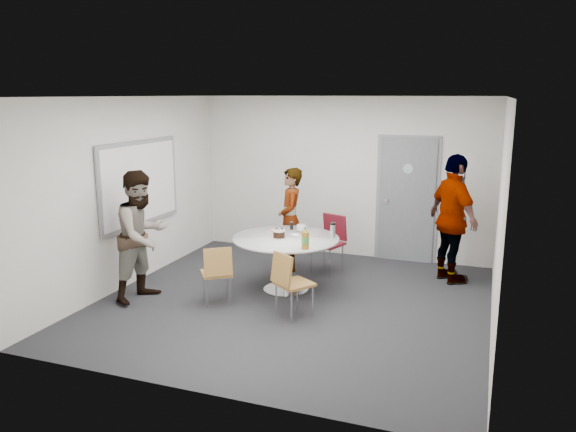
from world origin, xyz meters
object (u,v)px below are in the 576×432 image
at_px(whiteboard, 140,183).
at_px(chair_far, 331,237).
at_px(door, 407,200).
at_px(person_left, 142,236).
at_px(chair_near_left, 217,270).
at_px(person_main, 290,219).
at_px(table, 287,245).
at_px(chair_near_right, 289,279).
at_px(person_right, 453,219).

relative_size(whiteboard, chair_far, 2.11).
height_order(door, person_left, door).
height_order(chair_near_left, person_left, person_left).
bearing_deg(person_main, person_left, -60.05).
distance_m(door, chair_near_left, 3.58).
xyz_separation_m(table, person_left, (-1.72, -0.95, 0.21)).
bearing_deg(whiteboard, chair_near_right, -15.60).
distance_m(table, chair_near_right, 1.00).
bearing_deg(chair_near_left, whiteboard, 122.08).
relative_size(door, person_main, 1.31).
height_order(person_main, person_left, person_left).
bearing_deg(chair_near_left, person_left, 150.81).
distance_m(whiteboard, person_right, 4.61).
bearing_deg(door, chair_near_right, -107.90).
xyz_separation_m(door, person_main, (-1.63, -1.12, -0.22)).
bearing_deg(person_main, whiteboard, -82.45).
xyz_separation_m(chair_near_right, chair_far, (-0.03, 1.99, 0.04)).
bearing_deg(chair_near_left, chair_far, 26.17).
distance_m(chair_near_right, person_right, 2.80).
xyz_separation_m(chair_near_left, chair_near_right, (1.04, -0.10, 0.03)).
bearing_deg(door, chair_far, -134.63).
relative_size(door, person_left, 1.21).
xyz_separation_m(chair_far, person_main, (-0.63, -0.11, 0.26)).
distance_m(door, person_main, 1.99).
bearing_deg(chair_near_left, person_right, 0.02).
bearing_deg(table, chair_near_left, -129.26).
bearing_deg(person_left, table, -49.31).
relative_size(person_left, person_right, 0.93).
relative_size(table, person_main, 0.92).
distance_m(person_main, person_left, 2.38).
xyz_separation_m(door, whiteboard, (-3.56, -2.28, 0.42)).
bearing_deg(person_left, chair_near_right, -77.47).
distance_m(chair_near_left, person_left, 1.12).
bearing_deg(person_right, chair_near_left, 89.46).
distance_m(whiteboard, person_left, 1.07).
xyz_separation_m(table, person_main, (-0.30, 0.96, 0.14)).
xyz_separation_m(chair_near_left, chair_far, (1.00, 1.89, 0.07)).
xyz_separation_m(whiteboard, table, (2.23, 0.20, -0.78)).
bearing_deg(door, chair_near_left, -124.59).
bearing_deg(table, person_main, 107.32).
height_order(table, chair_far, table).
bearing_deg(door, person_right, -47.62).
height_order(door, whiteboard, door).
bearing_deg(chair_near_right, door, 106.98).
height_order(chair_far, person_left, person_left).
height_order(person_main, person_right, person_right).
xyz_separation_m(door, chair_far, (-1.00, -1.02, -0.48)).
distance_m(chair_near_left, person_right, 3.50).
bearing_deg(person_left, chair_near_left, -71.49).
bearing_deg(chair_far, chair_near_right, 110.07).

